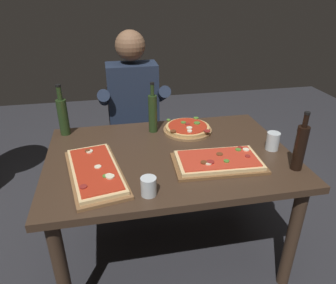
{
  "coord_description": "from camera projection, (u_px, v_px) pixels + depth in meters",
  "views": [
    {
      "loc": [
        -0.32,
        -1.55,
        1.62
      ],
      "look_at": [
        0.0,
        0.05,
        0.79
      ],
      "focal_mm": 33.42,
      "sensor_mm": 36.0,
      "label": 1
    }
  ],
  "objects": [
    {
      "name": "vinegar_bottle_green",
      "position": [
        63.0,
        115.0,
        1.99
      ],
      "size": [
        0.06,
        0.06,
        0.33
      ],
      "color": "#233819",
      "rests_on": "dining_table"
    },
    {
      "name": "pizza_round_far",
      "position": [
        188.0,
        128.0,
        2.08
      ],
      "size": [
        0.32,
        0.32,
        0.05
      ],
      "color": "olive",
      "rests_on": "dining_table"
    },
    {
      "name": "oil_bottle_amber",
      "position": [
        153.0,
        112.0,
        2.03
      ],
      "size": [
        0.06,
        0.06,
        0.33
      ],
      "color": "#233819",
      "rests_on": "dining_table"
    },
    {
      "name": "seated_diner",
      "position": [
        134.0,
        110.0,
        2.43
      ],
      "size": [
        0.53,
        0.41,
        1.33
      ],
      "color": "#23232D",
      "rests_on": "ground_plane"
    },
    {
      "name": "wine_bottle_dark",
      "position": [
        300.0,
        147.0,
        1.61
      ],
      "size": [
        0.06,
        0.06,
        0.32
      ],
      "color": "black",
      "rests_on": "dining_table"
    },
    {
      "name": "pizza_rectangular_left",
      "position": [
        95.0,
        171.0,
        1.6
      ],
      "size": [
        0.35,
        0.59,
        0.05
      ],
      "color": "brown",
      "rests_on": "dining_table"
    },
    {
      "name": "tumbler_far_side",
      "position": [
        149.0,
        186.0,
        1.44
      ],
      "size": [
        0.07,
        0.07,
        0.09
      ],
      "color": "silver",
      "rests_on": "dining_table"
    },
    {
      "name": "ground_plane",
      "position": [
        169.0,
        247.0,
        2.15
      ],
      "size": [
        6.4,
        6.4,
        0.0
      ],
      "primitive_type": "plane",
      "color": "#2D2D33"
    },
    {
      "name": "diner_chair",
      "position": [
        134.0,
        133.0,
        2.65
      ],
      "size": [
        0.44,
        0.44,
        0.87
      ],
      "color": "black",
      "rests_on": "ground_plane"
    },
    {
      "name": "dining_table",
      "position": [
        170.0,
        168.0,
        1.86
      ],
      "size": [
        1.4,
        0.96,
        0.74
      ],
      "color": "#3D2B1E",
      "rests_on": "ground_plane"
    },
    {
      "name": "tumbler_near_camera",
      "position": [
        273.0,
        141.0,
        1.84
      ],
      "size": [
        0.08,
        0.08,
        0.11
      ],
      "color": "silver",
      "rests_on": "dining_table"
    },
    {
      "name": "pizza_rectangular_front",
      "position": [
        218.0,
        161.0,
        1.69
      ],
      "size": [
        0.5,
        0.3,
        0.05
      ],
      "color": "brown",
      "rests_on": "dining_table"
    }
  ]
}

